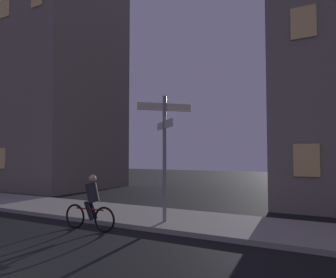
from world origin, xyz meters
TOP-DOWN VIEW (x-y plane):
  - sidewalk_kerb at (0.00, 6.23)m, footprint 40.00×3.09m
  - signpost at (0.92, 5.56)m, footprint 1.26×1.26m
  - cyclist at (-0.67, 4.01)m, footprint 1.82×0.33m
  - building_left_block at (-13.53, 12.14)m, footprint 11.60×6.95m

SIDE VIEW (x-z plane):
  - sidewalk_kerb at x=0.00m, z-range 0.00..0.14m
  - cyclist at x=-0.67m, z-range -0.06..1.55m
  - signpost at x=0.92m, z-range 0.55..4.45m
  - building_left_block at x=-13.53m, z-range 0.00..16.80m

